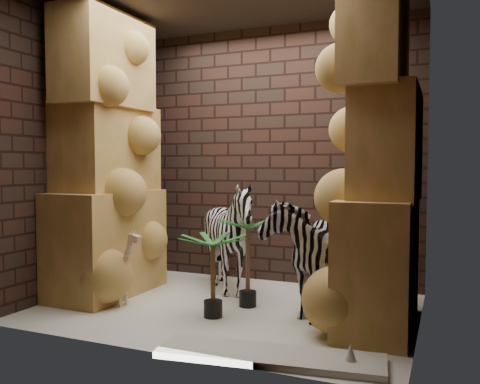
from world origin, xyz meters
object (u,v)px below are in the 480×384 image
at_px(zebra_right, 305,243).
at_px(palm_back, 213,275).
at_px(giraffe_toy, 115,266).
at_px(palm_front, 248,262).
at_px(surfboard, 269,356).
at_px(zebra_left, 229,243).

distance_m(zebra_right, palm_back, 0.93).
relative_size(giraffe_toy, palm_front, 0.89).
bearing_deg(palm_front, surfboard, -61.54).
bearing_deg(surfboard, giraffe_toy, 151.02).
bearing_deg(surfboard, palm_back, 129.48).
height_order(palm_front, palm_back, palm_front).
height_order(zebra_left, surfboard, zebra_left).
height_order(palm_front, surfboard, palm_front).
relative_size(palm_back, surfboard, 0.47).
bearing_deg(palm_back, palm_front, 69.47).
bearing_deg(zebra_left, surfboard, -55.30).
distance_m(zebra_left, giraffe_toy, 1.21).
xyz_separation_m(zebra_right, zebra_left, (-0.92, 0.29, -0.10)).
height_order(zebra_right, giraffe_toy, zebra_right).
distance_m(palm_front, palm_back, 0.47).
height_order(zebra_right, palm_back, zebra_right).
height_order(zebra_left, palm_back, zebra_left).
bearing_deg(giraffe_toy, surfboard, -11.23).
bearing_deg(giraffe_toy, palm_front, 30.40).
relative_size(zebra_right, palm_front, 1.47).
bearing_deg(palm_front, palm_back, -110.53).
relative_size(zebra_right, giraffe_toy, 1.65).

